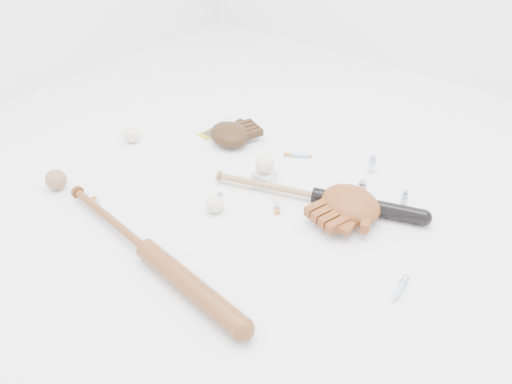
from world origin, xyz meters
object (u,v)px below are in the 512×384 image
Objects in this scene: bat_wood at (147,250)px; bat_dark at (315,195)px; glove_dark at (229,134)px; pedestal at (265,177)px.

bat_dark is at bearing 71.86° from bat_wood.
pedestal is at bearing -2.23° from glove_dark.
glove_dark is at bearing 116.53° from bat_wood.
pedestal is at bearing 92.50° from bat_wood.
glove_dark is at bearing 154.80° from pedestal.
bat_dark is 0.55m from glove_dark.
bat_wood is at bearing -133.50° from bat_dark.
glove_dark reaches higher than bat_wood.
bat_wood is at bearing -47.38° from glove_dark.
bat_wood is 0.77m from glove_dark.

